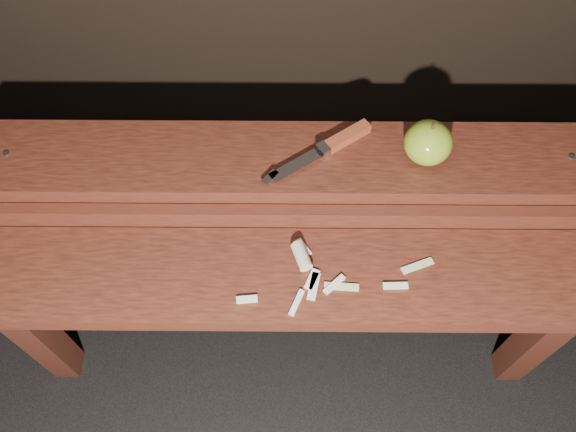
{
  "coord_description": "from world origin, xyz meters",
  "views": [
    {
      "loc": [
        0.0,
        -0.52,
        1.38
      ],
      "look_at": [
        0.0,
        0.06,
        0.45
      ],
      "focal_mm": 35.0,
      "sensor_mm": 36.0,
      "label": 1
    }
  ],
  "objects_px": {
    "apple": "(428,143)",
    "bench_front_tier": "(288,293)",
    "knife": "(334,144)",
    "bench_rear_tier": "(288,182)"
  },
  "relations": [
    {
      "from": "apple",
      "to": "bench_front_tier",
      "type": "bearing_deg",
      "value": -139.2
    },
    {
      "from": "apple",
      "to": "knife",
      "type": "distance_m",
      "value": 0.18
    },
    {
      "from": "bench_front_tier",
      "to": "bench_rear_tier",
      "type": "bearing_deg",
      "value": 90.0
    },
    {
      "from": "bench_front_tier",
      "to": "bench_rear_tier",
      "type": "height_order",
      "value": "bench_rear_tier"
    },
    {
      "from": "bench_rear_tier",
      "to": "apple",
      "type": "bearing_deg",
      "value": 0.92
    },
    {
      "from": "bench_rear_tier",
      "to": "knife",
      "type": "relative_size",
      "value": 5.48
    },
    {
      "from": "knife",
      "to": "apple",
      "type": "bearing_deg",
      "value": -7.06
    },
    {
      "from": "bench_front_tier",
      "to": "bench_rear_tier",
      "type": "relative_size",
      "value": 1.0
    },
    {
      "from": "bench_rear_tier",
      "to": "apple",
      "type": "height_order",
      "value": "apple"
    },
    {
      "from": "bench_rear_tier",
      "to": "knife",
      "type": "distance_m",
      "value": 0.14
    }
  ]
}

